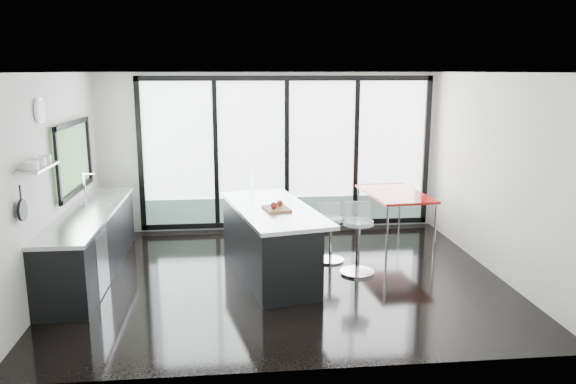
{
  "coord_description": "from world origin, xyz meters",
  "views": [
    {
      "loc": [
        -0.69,
        -7.37,
        2.82
      ],
      "look_at": [
        0.1,
        0.3,
        1.15
      ],
      "focal_mm": 35.0,
      "sensor_mm": 36.0,
      "label": 1
    }
  ],
  "objects": [
    {
      "name": "bar_stool_far",
      "position": [
        0.77,
        0.6,
        0.34
      ],
      "size": [
        0.43,
        0.43,
        0.68
      ],
      "primitive_type": "cylinder",
      "rotation": [
        0.0,
        0.0,
        0.01
      ],
      "color": "silver",
      "rests_on": "floor"
    },
    {
      "name": "wall_right",
      "position": [
        3.0,
        0.0,
        1.4
      ],
      "size": [
        0.0,
        5.0,
        2.8
      ],
      "primitive_type": "cube",
      "color": "beige",
      "rests_on": "ground"
    },
    {
      "name": "wall_front",
      "position": [
        0.0,
        -2.5,
        1.4
      ],
      "size": [
        6.0,
        0.0,
        2.8
      ],
      "primitive_type": "cube",
      "color": "beige",
      "rests_on": "ground"
    },
    {
      "name": "floor",
      "position": [
        0.0,
        0.0,
        0.0
      ],
      "size": [
        6.0,
        5.0,
        0.0
      ],
      "primitive_type": "cube",
      "color": "black",
      "rests_on": "ground"
    },
    {
      "name": "wall_back",
      "position": [
        0.27,
        2.47,
        1.27
      ],
      "size": [
        6.0,
        0.09,
        2.8
      ],
      "color": "beige",
      "rests_on": "ground"
    },
    {
      "name": "red_table",
      "position": [
        2.02,
        1.52,
        0.42
      ],
      "size": [
        1.03,
        1.64,
        0.84
      ],
      "primitive_type": "cube",
      "rotation": [
        0.0,
        0.0,
        0.09
      ],
      "color": "#A5160F",
      "rests_on": "floor"
    },
    {
      "name": "bar_stool_near",
      "position": [
        1.06,
        0.04,
        0.39
      ],
      "size": [
        0.53,
        0.53,
        0.78
      ],
      "primitive_type": "cylinder",
      "rotation": [
        0.0,
        0.0,
        -0.08
      ],
      "color": "silver",
      "rests_on": "floor"
    },
    {
      "name": "island",
      "position": [
        -0.2,
        0.14,
        0.49
      ],
      "size": [
        1.47,
        2.54,
        1.26
      ],
      "color": "black",
      "rests_on": "floor"
    },
    {
      "name": "wall_left",
      "position": [
        -2.97,
        0.27,
        1.56
      ],
      "size": [
        0.26,
        5.0,
        2.8
      ],
      "color": "beige",
      "rests_on": "ground"
    },
    {
      "name": "counter_cabinets",
      "position": [
        -2.67,
        0.4,
        0.46
      ],
      "size": [
        0.69,
        3.24,
        1.36
      ],
      "color": "black",
      "rests_on": "floor"
    },
    {
      "name": "ceiling",
      "position": [
        0.0,
        0.0,
        2.8
      ],
      "size": [
        6.0,
        5.0,
        0.0
      ],
      "primitive_type": "cube",
      "color": "white",
      "rests_on": "wall_back"
    }
  ]
}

